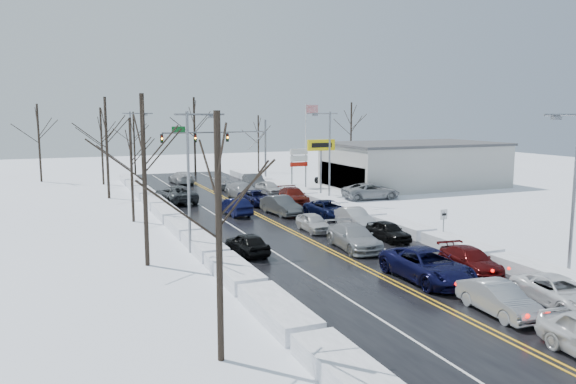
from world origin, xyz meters
name	(u,v)px	position (x,y,z in m)	size (l,w,h in m)	color
ground	(289,230)	(0.00, 0.00, 0.00)	(160.00, 160.00, 0.00)	white
road_surface	(279,225)	(0.00, 2.00, 0.01)	(14.00, 84.00, 0.01)	black
snow_bank_left	(184,233)	(-7.60, 2.00, 0.00)	(1.75, 72.00, 0.79)	white
snow_bank_right	(362,218)	(7.60, 2.00, 0.00)	(1.75, 72.00, 0.79)	white
traffic_signal_mast	(227,140)	(3.45, 27.99, 5.48)	(13.28, 0.39, 8.00)	slate
tires_plus_sign	(321,149)	(10.50, 15.99, 4.99)	(3.20, 0.34, 6.00)	slate
used_vehicles_sign	(299,160)	(10.50, 22.00, 3.32)	(2.20, 0.22, 4.65)	slate
speed_limit_sign	(444,220)	(8.20, -8.00, 1.63)	(0.55, 0.09, 2.35)	slate
flagpole	(307,135)	(15.17, 30.00, 5.93)	(1.87, 1.20, 10.00)	silver
dealership_building	(414,164)	(23.98, 18.00, 2.66)	(20.40, 12.40, 5.30)	#ABABA6
streetlight_se	(572,183)	(8.30, -18.00, 5.31)	(3.20, 0.25, 9.00)	slate
streetlight_ne	(328,150)	(8.30, 10.00, 5.31)	(3.20, 0.25, 9.00)	slate
streetlight_sw	(191,170)	(-8.30, -4.00, 5.31)	(3.20, 0.25, 9.00)	slate
streetlight_nw	(133,146)	(-8.30, 24.00, 5.31)	(3.20, 0.25, 9.00)	slate
tree_left_a	(218,189)	(-11.00, -20.00, 6.29)	(3.60, 3.60, 9.00)	#2D231C
tree_left_b	(143,147)	(-11.50, -6.00, 6.99)	(4.00, 4.00, 10.00)	#2D231C
tree_left_c	(131,150)	(-10.50, 8.00, 5.94)	(3.40, 3.40, 8.50)	#2D231C
tree_left_d	(106,128)	(-11.20, 22.00, 7.33)	(4.20, 4.20, 10.50)	#2D231C
tree_left_e	(101,131)	(-10.80, 34.00, 6.64)	(3.80, 3.80, 9.50)	#2D231C
tree_far_a	(38,128)	(-18.00, 40.00, 6.99)	(4.00, 4.00, 10.00)	#2D231C
tree_far_b	(134,132)	(-6.00, 41.00, 6.29)	(3.60, 3.60, 9.00)	#2D231C
tree_far_c	(194,121)	(2.00, 39.00, 7.68)	(4.40, 4.40, 11.00)	#2D231C
tree_far_d	(258,132)	(12.00, 40.50, 5.94)	(3.40, 3.40, 8.50)	#2D231C
tree_far_e	(351,122)	(28.00, 41.00, 7.33)	(4.20, 4.20, 10.50)	#2D231C
queued_car_1	(498,314)	(1.72, -20.20, 0.00)	(1.51, 4.32, 1.42)	#9FA2A7
queued_car_2	(427,281)	(1.86, -14.82, 0.00)	(2.79, 6.05, 1.68)	black
queued_car_3	(354,249)	(1.69, -7.13, 0.00)	(2.23, 5.50, 1.59)	#93959A
queued_car_4	(313,231)	(1.57, -1.14, 0.00)	(1.62, 4.01, 1.37)	silver
queued_car_5	(281,215)	(1.90, 6.26, 0.00)	(1.74, 4.98, 1.64)	#45484A
queued_car_6	(257,205)	(1.73, 12.06, 0.00)	(2.33, 5.06, 1.41)	black
queued_car_7	(243,199)	(1.69, 16.38, 0.00)	(2.33, 5.72, 1.66)	#9FA1A7
queued_car_8	(222,189)	(1.71, 24.63, 0.00)	(1.76, 4.37, 1.49)	#94979B
queued_car_10	(558,306)	(5.09, -20.45, 0.00)	(2.22, 4.82, 1.34)	white
queued_car_11	(470,272)	(5.10, -14.40, 0.00)	(1.89, 4.65, 1.35)	#440909
queued_car_12	(388,240)	(5.13, -5.91, 0.00)	(1.60, 3.98, 1.36)	black
queued_car_13	(354,227)	(5.22, -0.90, 0.00)	(1.57, 4.51, 1.49)	#B9B9BC
queued_car_14	(328,217)	(5.15, 3.53, 0.00)	(2.39, 5.18, 1.44)	black
queued_car_15	(293,204)	(5.26, 11.42, 0.00)	(2.17, 5.33, 1.55)	#4C0F0A
queued_car_16	(269,195)	(5.19, 18.01, 0.00)	(1.75, 4.35, 1.48)	silver
queued_car_17	(254,189)	(5.23, 23.13, 0.00)	(1.82, 5.23, 1.72)	#424448
oncoming_car_0	(235,215)	(-1.91, 7.72, 0.00)	(1.58, 4.54, 1.50)	black
oncoming_car_1	(176,202)	(-5.28, 16.51, 0.00)	(2.84, 6.15, 1.71)	#3D3F42
oncoming_car_2	(182,184)	(-1.67, 31.07, 0.00)	(2.18, 5.36, 1.55)	#B8B8BA
oncoming_car_3	(247,254)	(-5.25, -5.77, 0.00)	(1.65, 4.11, 1.40)	black
parked_car_0	(371,199)	(13.84, 11.00, 0.00)	(2.77, 6.00, 1.67)	gray
parked_car_1	(364,190)	(16.82, 17.46, 0.00)	(2.37, 5.83, 1.69)	black
parked_car_2	(327,184)	(14.98, 23.44, 0.00)	(1.71, 4.24, 1.44)	black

